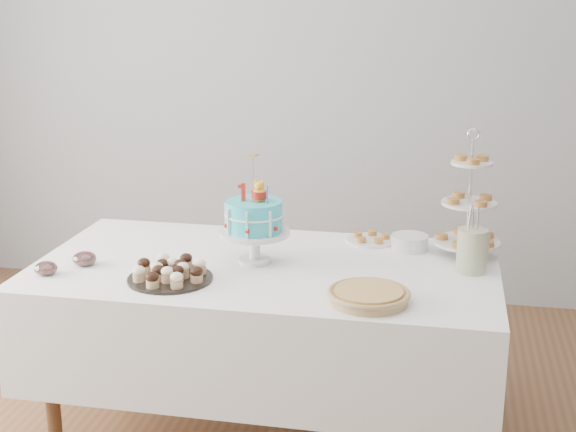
% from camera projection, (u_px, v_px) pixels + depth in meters
% --- Properties ---
extents(walls, '(5.04, 4.04, 2.70)m').
position_uv_depth(walls, '(246.00, 141.00, 2.91)').
color(walls, '#9C9EA1').
rests_on(walls, floor).
extents(table, '(1.92, 1.02, 0.77)m').
position_uv_depth(table, '(266.00, 315.00, 3.41)').
color(table, white).
rests_on(table, floor).
extents(birthday_cake, '(0.30, 0.30, 0.46)m').
position_uv_depth(birthday_cake, '(255.00, 234.00, 3.34)').
color(birthday_cake, silver).
rests_on(birthday_cake, table).
extents(cupcake_tray, '(0.34, 0.34, 0.08)m').
position_uv_depth(cupcake_tray, '(170.00, 271.00, 3.16)').
color(cupcake_tray, black).
rests_on(cupcake_tray, table).
extents(pie, '(0.31, 0.31, 0.05)m').
position_uv_depth(pie, '(369.00, 295.00, 2.94)').
color(pie, tan).
rests_on(pie, table).
extents(tiered_stand, '(0.29, 0.29, 0.56)m').
position_uv_depth(tiered_stand, '(469.00, 204.00, 3.40)').
color(tiered_stand, silver).
rests_on(tiered_stand, table).
extents(plate_stack, '(0.16, 0.16, 0.06)m').
position_uv_depth(plate_stack, '(410.00, 242.00, 3.54)').
color(plate_stack, silver).
rests_on(plate_stack, table).
extents(pastry_plate, '(0.22, 0.22, 0.03)m').
position_uv_depth(pastry_plate, '(371.00, 239.00, 3.65)').
color(pastry_plate, silver).
rests_on(pastry_plate, table).
extents(jam_bowl_a, '(0.09, 0.09, 0.06)m').
position_uv_depth(jam_bowl_a, '(46.00, 268.00, 3.23)').
color(jam_bowl_a, silver).
rests_on(jam_bowl_a, table).
extents(jam_bowl_b, '(0.10, 0.10, 0.06)m').
position_uv_depth(jam_bowl_b, '(85.00, 259.00, 3.33)').
color(jam_bowl_b, silver).
rests_on(jam_bowl_b, table).
extents(utensil_pitcher, '(0.13, 0.12, 0.27)m').
position_uv_depth(utensil_pitcher, '(472.00, 249.00, 3.24)').
color(utensil_pitcher, beige).
rests_on(utensil_pitcher, table).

